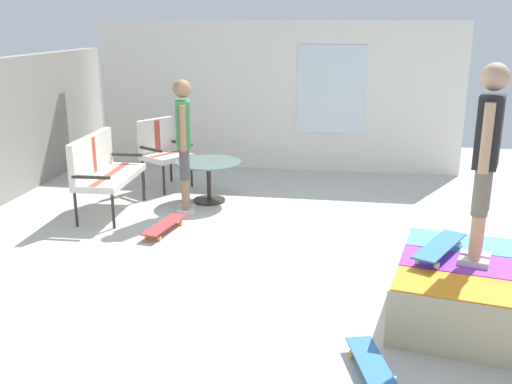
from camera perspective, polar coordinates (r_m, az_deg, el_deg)
The scene contains 11 objects.
ground_plane at distance 6.38m, azimuth 1.91°, elevation -6.42°, with size 12.00×12.00×0.10m, color beige.
house_facade at distance 9.78m, azimuth 2.10°, elevation 9.33°, with size 0.23×6.00×2.42m.
skate_ramp at distance 5.29m, azimuth 21.45°, elevation -9.17°, with size 1.79×2.25×0.49m.
patio_bench at distance 7.76m, azimuth -14.88°, elevation 2.41°, with size 1.27×0.60×1.02m.
patio_chair_near_house at distance 8.82m, azimuth -9.23°, elevation 4.39°, with size 0.82×0.79×1.02m.
patio_table at distance 8.04m, azimuth -4.65°, elevation 1.84°, with size 0.90×0.90×0.57m.
person_watching at distance 7.51m, azimuth -7.09°, elevation 5.46°, with size 0.47×0.30×1.72m.
person_skater at distance 4.96m, azimuth 21.64°, elevation 3.74°, with size 0.47×0.31×1.63m.
skateboard_by_bench at distance 7.02m, azimuth -8.95°, elevation -3.24°, with size 0.82×0.33×0.10m.
skateboard_spare at distance 4.35m, azimuth 11.42°, elevation -16.53°, with size 0.82×0.41×0.10m.
skateboard_on_ramp at distance 5.23m, azimuth 17.53°, elevation -5.11°, with size 0.80×0.54×0.10m.
Camera 1 is at (-5.82, -0.75, 2.43)m, focal length 40.91 mm.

